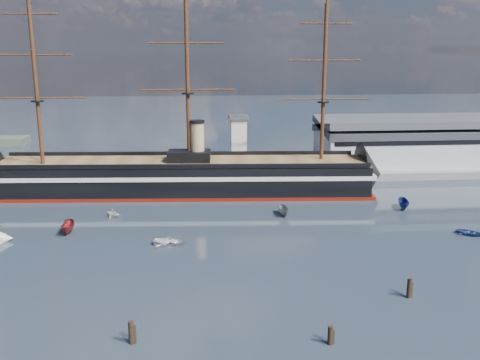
{
  "coord_description": "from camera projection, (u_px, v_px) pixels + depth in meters",
  "views": [
    {
      "loc": [
        -8.67,
        -65.33,
        33.61
      ],
      "look_at": [
        0.07,
        35.0,
        9.0
      ],
      "focal_mm": 40.0,
      "sensor_mm": 36.0,
      "label": 1
    }
  ],
  "objects": [
    {
      "name": "ground",
      "position": [
        238.0,
        216.0,
        110.65
      ],
      "size": [
        600.0,
        600.0,
        0.0
      ],
      "primitive_type": "plane",
      "color": "#2C3944",
      "rests_on": "ground"
    },
    {
      "name": "quay",
      "position": [
        263.0,
        176.0,
        146.33
      ],
      "size": [
        180.0,
        18.0,
        2.0
      ],
      "primitive_type": "cube",
      "color": "slate",
      "rests_on": "ground"
    },
    {
      "name": "warehouse",
      "position": [
        428.0,
        142.0,
        152.36
      ],
      "size": [
        63.0,
        21.0,
        11.6
      ],
      "color": "#B7BABC",
      "rests_on": "ground"
    },
    {
      "name": "quay_tower",
      "position": [
        239.0,
        143.0,
        140.52
      ],
      "size": [
        5.0,
        5.0,
        15.0
      ],
      "color": "silver",
      "rests_on": "ground"
    },
    {
      "name": "warship",
      "position": [
        174.0,
        177.0,
        127.89
      ],
      "size": [
        113.36,
        21.85,
        53.94
      ],
      "rotation": [
        0.0,
        0.0,
        -0.06
      ],
      "color": "black",
      "rests_on": "ground"
    },
    {
      "name": "motorboat_a",
      "position": [
        69.0,
        233.0,
        100.62
      ],
      "size": [
        6.73,
        2.85,
        2.63
      ],
      "primitive_type": "imported",
      "rotation": [
        0.0,
        0.0,
        0.07
      ],
      "color": "maroon",
      "rests_on": "ground"
    },
    {
      "name": "motorboat_b",
      "position": [
        170.0,
        245.0,
        94.49
      ],
      "size": [
        2.35,
        3.98,
        1.74
      ],
      "primitive_type": "imported",
      "rotation": [
        0.0,
        0.0,
        1.33
      ],
      "color": "silver",
      "rests_on": "ground"
    },
    {
      "name": "motorboat_c",
      "position": [
        284.0,
        216.0,
        111.26
      ],
      "size": [
        6.08,
        2.55,
        2.38
      ],
      "primitive_type": "imported",
      "rotation": [
        0.0,
        0.0,
        0.06
      ],
      "color": "slate",
      "rests_on": "ground"
    },
    {
      "name": "motorboat_d",
      "position": [
        113.0,
        217.0,
        110.23
      ],
      "size": [
        5.12,
        5.69,
        1.97
      ],
      "primitive_type": "imported",
      "rotation": [
        0.0,
        0.0,
        0.92
      ],
      "color": "white",
      "rests_on": "ground"
    },
    {
      "name": "motorboat_e",
      "position": [
        469.0,
        235.0,
        99.59
      ],
      "size": [
        2.86,
        2.9,
        1.36
      ],
      "primitive_type": "imported",
      "rotation": [
        0.0,
        0.0,
        0.8
      ],
      "color": "navy",
      "rests_on": "ground"
    },
    {
      "name": "motorboat_f",
      "position": [
        404.0,
        209.0,
        116.07
      ],
      "size": [
        6.84,
        3.78,
        2.59
      ],
      "primitive_type": "imported",
      "rotation": [
        0.0,
        0.0,
        -0.23
      ],
      "color": "navy",
      "rests_on": "ground"
    },
    {
      "name": "piling_near_left",
      "position": [
        132.0,
        343.0,
        62.81
      ],
      "size": [
        0.64,
        0.64,
        3.55
      ],
      "primitive_type": "cylinder",
      "color": "black",
      "rests_on": "ground"
    },
    {
      "name": "piling_near_mid",
      "position": [
        330.0,
        344.0,
        62.65
      ],
      "size": [
        0.64,
        0.64,
        3.0
      ],
      "primitive_type": "cylinder",
      "color": "black",
      "rests_on": "ground"
    },
    {
      "name": "piling_near_right",
      "position": [
        408.0,
        298.0,
        74.43
      ],
      "size": [
        0.64,
        0.64,
        3.57
      ],
      "primitive_type": "cylinder",
      "color": "black",
      "rests_on": "ground"
    }
  ]
}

